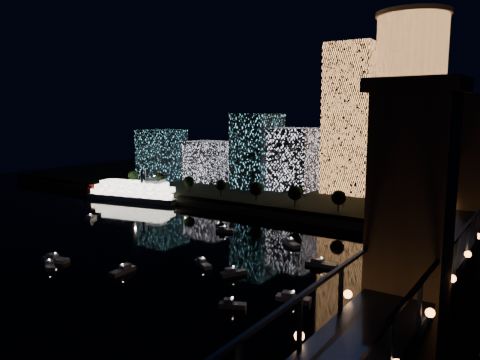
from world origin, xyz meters
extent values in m
plane|color=black|center=(0.00, 0.00, 0.00)|extent=(520.00, 520.00, 0.00)
cube|color=black|center=(0.00, 160.00, 2.50)|extent=(420.00, 160.00, 5.00)
cube|color=#6B5E4C|center=(0.00, 82.00, 1.50)|extent=(420.00, 6.00, 3.00)
cylinder|color=#F6974E|center=(22.30, 141.36, 47.14)|extent=(32.00, 32.00, 84.28)
cylinder|color=#6B5E4C|center=(22.30, 141.36, 90.28)|extent=(34.00, 34.00, 2.00)
cube|color=#F6974E|center=(-2.96, 133.92, 41.63)|extent=(23.03, 23.03, 73.27)
cube|color=white|center=(-32.45, 126.19, 21.03)|extent=(26.05, 22.05, 32.07)
cube|color=#5CDDFA|center=(-50.99, 122.69, 24.69)|extent=(19.69, 25.60, 39.39)
cube|color=white|center=(-86.49, 125.56, 16.63)|extent=(23.26, 21.14, 23.26)
cube|color=#5CDDFA|center=(-112.88, 113.94, 19.93)|extent=(21.33, 23.46, 29.86)
cube|color=#17264A|center=(65.00, 0.00, 18.00)|extent=(10.00, 260.00, 2.00)
cube|color=#6B5E4C|center=(65.00, 50.00, 24.00)|extent=(11.00, 9.00, 48.00)
cube|color=#6B5E4C|center=(65.00, -20.00, 24.00)|extent=(11.00, 9.00, 48.00)
cube|color=#6B5E4C|center=(65.00, -20.00, 49.00)|extent=(13.00, 11.00, 2.00)
cube|color=#17264A|center=(60.00, 0.00, 25.00)|extent=(0.50, 150.00, 0.50)
cube|color=#17264A|center=(70.00, 0.00, 25.00)|extent=(0.50, 150.00, 0.50)
cube|color=#17264A|center=(60.00, -36.00, 21.50)|extent=(0.50, 0.50, 7.00)
cube|color=#17264A|center=(60.00, -12.00, 21.50)|extent=(0.50, 0.50, 7.00)
cube|color=#17264A|center=(60.00, 12.00, 21.50)|extent=(0.50, 0.50, 7.00)
cube|color=#17264A|center=(60.00, 36.00, 21.50)|extent=(0.50, 0.50, 7.00)
cube|color=#17264A|center=(60.00, 60.00, 21.50)|extent=(0.50, 0.50, 7.00)
sphere|color=orange|center=(59.50, -45.00, 19.80)|extent=(1.20, 1.20, 1.20)
sphere|color=orange|center=(59.50, 0.00, 19.80)|extent=(1.20, 1.20, 1.20)
sphere|color=orange|center=(59.50, 45.00, 19.80)|extent=(1.20, 1.20, 1.20)
sphere|color=orange|center=(59.50, 90.00, 19.80)|extent=(1.20, 1.20, 1.20)
cube|color=silver|center=(-97.08, 76.22, 1.30)|extent=(53.33, 21.49, 2.60)
cube|color=white|center=(-97.08, 76.22, 3.79)|extent=(48.87, 19.61, 2.38)
cube|color=white|center=(-97.08, 76.22, 6.18)|extent=(44.41, 17.73, 2.38)
cube|color=white|center=(-97.08, 76.22, 8.56)|extent=(37.82, 15.44, 2.38)
cube|color=silver|center=(-84.31, 78.66, 10.62)|extent=(9.74, 8.02, 1.95)
cylinder|color=black|center=(-90.29, 75.31, 13.00)|extent=(1.52, 1.52, 6.50)
cylinder|color=black|center=(-91.10, 79.57, 13.00)|extent=(1.52, 1.52, 6.50)
cylinder|color=maroon|center=(-122.62, 71.32, 3.25)|extent=(9.28, 11.01, 7.59)
cube|color=silver|center=(22.66, -5.88, 0.60)|extent=(6.59, 4.49, 1.20)
cube|color=silver|center=(21.80, -6.27, 1.70)|extent=(2.70, 2.42, 1.00)
sphere|color=white|center=(22.66, -5.88, 2.60)|extent=(0.36, 0.36, 0.36)
cube|color=silver|center=(10.18, 12.35, 0.60)|extent=(5.57, 7.65, 1.20)
cube|color=silver|center=(9.66, 11.37, 1.70)|extent=(2.92, 3.19, 1.00)
sphere|color=white|center=(10.18, 12.35, 2.60)|extent=(0.36, 0.36, 0.36)
cube|color=silver|center=(27.40, 33.28, 0.60)|extent=(9.64, 3.98, 1.20)
cube|color=silver|center=(26.00, 33.13, 1.70)|extent=(3.52, 2.77, 1.00)
sphere|color=white|center=(27.40, 33.28, 2.60)|extent=(0.36, 0.36, 0.36)
cube|color=silver|center=(-78.73, 34.05, 0.60)|extent=(6.26, 7.97, 1.20)
cube|color=silver|center=(-78.11, 33.05, 1.70)|extent=(3.17, 3.40, 1.00)
sphere|color=white|center=(-78.73, 34.05, 2.60)|extent=(0.36, 0.36, 0.36)
cube|color=silver|center=(-1.66, 13.61, 0.60)|extent=(7.78, 5.60, 1.20)
cube|color=silver|center=(-2.66, 14.13, 1.70)|extent=(3.23, 2.95, 1.00)
sphere|color=white|center=(-1.66, 13.61, 2.60)|extent=(0.36, 0.36, 0.36)
cube|color=silver|center=(-37.73, -12.95, 0.60)|extent=(7.84, 5.89, 1.20)
cube|color=silver|center=(-38.73, -12.38, 1.70)|extent=(3.30, 3.04, 1.00)
sphere|color=white|center=(-37.73, -12.95, 2.60)|extent=(0.36, 0.36, 0.36)
cube|color=silver|center=(9.64, 47.71, 0.60)|extent=(8.71, 7.19, 1.20)
cube|color=silver|center=(8.57, 48.45, 1.70)|extent=(3.78, 3.57, 1.00)
sphere|color=white|center=(9.64, 47.71, 2.60)|extent=(0.36, 0.36, 0.36)
cube|color=silver|center=(-19.51, 49.18, 0.60)|extent=(7.01, 4.95, 1.20)
cube|color=silver|center=(-20.42, 48.73, 1.70)|extent=(2.90, 2.63, 1.00)
sphere|color=white|center=(-19.51, 49.18, 2.60)|extent=(0.36, 0.36, 0.36)
cube|color=silver|center=(-41.79, -8.15, 0.60)|extent=(9.17, 4.13, 1.20)
cube|color=silver|center=(-43.10, -8.36, 1.70)|extent=(3.41, 2.74, 1.00)
sphere|color=white|center=(-41.79, -8.15, 2.60)|extent=(0.36, 0.36, 0.36)
cube|color=silver|center=(32.58, 5.55, 0.60)|extent=(8.76, 4.45, 1.20)
cube|color=silver|center=(31.36, 5.27, 1.70)|extent=(3.34, 2.77, 1.00)
sphere|color=white|center=(32.58, 5.55, 2.60)|extent=(0.36, 0.36, 0.36)
cube|color=silver|center=(-16.87, -3.83, 0.60)|extent=(3.07, 8.39, 1.20)
cube|color=silver|center=(-16.93, -2.59, 1.70)|extent=(2.30, 3.00, 1.00)
sphere|color=white|center=(-16.87, -3.83, 2.60)|extent=(0.36, 0.36, 0.36)
cylinder|color=black|center=(-110.00, 88.00, 7.00)|extent=(0.70, 0.70, 4.00)
sphere|color=black|center=(-110.00, 88.00, 10.50)|extent=(5.91, 5.91, 5.91)
cylinder|color=black|center=(-90.00, 88.00, 7.00)|extent=(0.70, 0.70, 4.00)
sphere|color=black|center=(-90.00, 88.00, 10.50)|extent=(5.90, 5.90, 5.90)
cylinder|color=black|center=(-70.00, 88.00, 7.00)|extent=(0.70, 0.70, 4.00)
sphere|color=black|center=(-70.00, 88.00, 10.50)|extent=(5.55, 5.55, 5.55)
cylinder|color=black|center=(-50.00, 88.00, 7.00)|extent=(0.70, 0.70, 4.00)
sphere|color=black|center=(-50.00, 88.00, 10.50)|extent=(5.03, 5.03, 5.03)
cylinder|color=black|center=(-30.00, 88.00, 7.00)|extent=(0.70, 0.70, 4.00)
sphere|color=black|center=(-30.00, 88.00, 10.50)|extent=(6.29, 6.29, 6.29)
cylinder|color=black|center=(-10.00, 88.00, 7.00)|extent=(0.70, 0.70, 4.00)
sphere|color=black|center=(-10.00, 88.00, 10.50)|extent=(6.35, 6.35, 6.35)
cylinder|color=black|center=(10.00, 88.00, 7.00)|extent=(0.70, 0.70, 4.00)
sphere|color=black|center=(10.00, 88.00, 10.50)|extent=(6.14, 6.14, 6.14)
cylinder|color=black|center=(30.00, 88.00, 7.00)|extent=(0.70, 0.70, 4.00)
sphere|color=black|center=(30.00, 88.00, 10.50)|extent=(5.79, 5.79, 5.79)
cylinder|color=black|center=(50.00, 88.00, 7.00)|extent=(0.70, 0.70, 4.00)
sphere|color=black|center=(50.00, 88.00, 10.50)|extent=(5.31, 5.31, 5.31)
cylinder|color=black|center=(-100.00, 94.00, 7.50)|extent=(0.24, 0.24, 5.00)
sphere|color=#FFCC7F|center=(-100.00, 94.00, 10.30)|extent=(0.70, 0.70, 0.70)
cylinder|color=black|center=(-78.00, 94.00, 7.50)|extent=(0.24, 0.24, 5.00)
sphere|color=#FFCC7F|center=(-78.00, 94.00, 10.30)|extent=(0.70, 0.70, 0.70)
cylinder|color=black|center=(-56.00, 94.00, 7.50)|extent=(0.24, 0.24, 5.00)
sphere|color=#FFCC7F|center=(-56.00, 94.00, 10.30)|extent=(0.70, 0.70, 0.70)
cylinder|color=black|center=(-34.00, 94.00, 7.50)|extent=(0.24, 0.24, 5.00)
sphere|color=#FFCC7F|center=(-34.00, 94.00, 10.30)|extent=(0.70, 0.70, 0.70)
cylinder|color=black|center=(-12.00, 94.00, 7.50)|extent=(0.24, 0.24, 5.00)
sphere|color=#FFCC7F|center=(-12.00, 94.00, 10.30)|extent=(0.70, 0.70, 0.70)
cylinder|color=black|center=(10.00, 94.00, 7.50)|extent=(0.24, 0.24, 5.00)
sphere|color=#FFCC7F|center=(10.00, 94.00, 10.30)|extent=(0.70, 0.70, 0.70)
cylinder|color=black|center=(32.00, 94.00, 7.50)|extent=(0.24, 0.24, 5.00)
sphere|color=#FFCC7F|center=(32.00, 94.00, 10.30)|extent=(0.70, 0.70, 0.70)
camera|label=1|loc=(82.13, -90.53, 45.22)|focal=35.00mm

